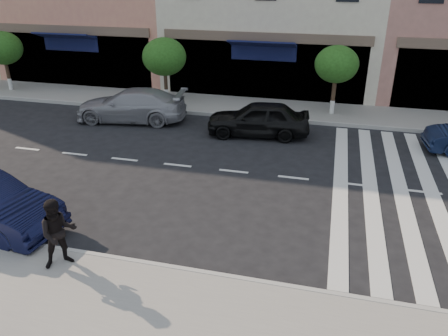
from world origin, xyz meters
TOP-DOWN VIEW (x-y plane):
  - ground at (0.00, 0.00)m, footprint 120.00×120.00m
  - sidewalk_far at (0.00, 11.00)m, footprint 60.00×3.00m
  - street_tree_wa at (-14.00, 10.80)m, footprint 2.00×2.00m
  - street_tree_wb at (-5.00, 10.80)m, footprint 2.10×2.10m
  - street_tree_c at (3.00, 10.80)m, footprint 1.90×1.90m
  - walker at (-2.57, -2.00)m, footprint 1.01×0.99m
  - car_far_left at (-5.59, 8.04)m, footprint 5.05×2.58m
  - car_far_mid at (0.17, 7.60)m, footprint 4.24×2.08m

SIDE VIEW (x-z plane):
  - ground at x=0.00m, z-range 0.00..0.00m
  - sidewalk_far at x=0.00m, z-range 0.00..0.15m
  - car_far_mid at x=0.17m, z-range 0.00..1.39m
  - car_far_left at x=-5.59m, z-range 0.00..1.40m
  - walker at x=-2.57m, z-range 0.15..1.79m
  - street_tree_wb at x=-5.00m, z-range 0.78..3.84m
  - street_tree_wa at x=-14.00m, z-range 0.81..3.86m
  - street_tree_c at x=3.00m, z-range 0.84..3.87m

